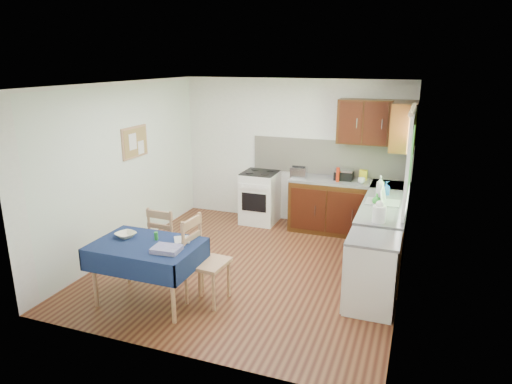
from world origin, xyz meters
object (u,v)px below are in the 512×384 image
(chair_near, at_px, (203,258))
(dish_rack, at_px, (383,201))
(dining_table, at_px, (147,252))
(kettle, at_px, (379,213))
(toaster, at_px, (299,172))
(chair_far, at_px, (167,239))
(sandwich_press, at_px, (344,175))

(chair_near, bearing_deg, dish_rack, -42.60)
(dining_table, distance_m, chair_near, 0.66)
(dish_rack, height_order, kettle, kettle)
(chair_near, bearing_deg, toaster, -4.69)
(dining_table, distance_m, chair_far, 0.76)
(chair_far, bearing_deg, chair_near, 151.52)
(chair_near, xyz_separation_m, kettle, (1.89, 0.97, 0.47))
(dining_table, xyz_separation_m, chair_far, (-0.18, 0.73, -0.14))
(toaster, height_order, sandwich_press, toaster)
(toaster, height_order, kettle, kettle)
(dining_table, xyz_separation_m, sandwich_press, (1.74, 3.14, 0.34))
(chair_near, relative_size, sandwich_press, 3.51)
(chair_near, distance_m, kettle, 2.18)
(dining_table, relative_size, chair_near, 1.19)
(dish_rack, distance_m, kettle, 0.80)
(chair_far, height_order, chair_near, chair_near)
(chair_far, bearing_deg, sandwich_press, -126.20)
(dining_table, distance_m, toaster, 3.19)
(chair_far, bearing_deg, toaster, -115.36)
(dish_rack, relative_size, kettle, 1.67)
(dining_table, relative_size, chair_far, 1.30)
(chair_far, distance_m, toaster, 2.61)
(toaster, bearing_deg, chair_far, -112.48)
(sandwich_press, bearing_deg, dish_rack, -81.56)
(chair_near, bearing_deg, sandwich_press, -17.73)
(toaster, distance_m, sandwich_press, 0.74)
(dining_table, bearing_deg, chair_far, 82.64)
(dining_table, bearing_deg, kettle, 5.35)
(chair_far, distance_m, dish_rack, 2.98)
(dining_table, relative_size, sandwich_press, 4.19)
(chair_near, height_order, sandwich_press, sandwich_press)
(chair_far, distance_m, sandwich_press, 3.12)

